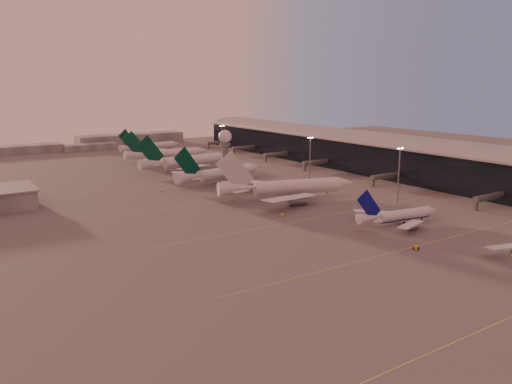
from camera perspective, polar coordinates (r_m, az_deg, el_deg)
ground at (r=154.36m, az=17.60°, el=-7.77°), size 700.00×700.00×0.00m
taxiway_markings at (r=211.75m, az=11.13°, el=-2.00°), size 180.00×185.25×0.02m
terminal at (r=301.89m, az=14.75°, el=4.09°), size 57.00×362.00×23.04m
radar_tower at (r=243.71m, az=-3.54°, el=5.08°), size 6.40×6.40×31.10m
mast_b at (r=226.16m, az=16.02°, el=2.21°), size 3.60×0.56×25.00m
mast_c at (r=261.75m, az=6.20°, el=3.94°), size 3.60×0.56×25.00m
mast_d at (r=334.74m, az=-3.88°, el=5.79°), size 3.60×0.56×25.00m
distant_horizon at (r=434.30m, az=-17.33°, el=5.45°), size 165.00×37.50×9.00m
narrowbody_mid at (r=192.51m, az=16.01°, el=-2.77°), size 37.80×29.99×14.81m
widebody_white at (r=226.87m, az=3.74°, el=0.20°), size 64.10×50.66×23.15m
greentail_a at (r=264.42m, az=-3.97°, el=1.88°), size 58.15×46.48×21.40m
greentail_b at (r=305.56m, az=-7.88°, el=3.25°), size 63.32×50.92×23.01m
greentail_c at (r=344.10m, az=-10.08°, el=4.14°), size 59.22×47.76×21.50m
greentail_d at (r=388.53m, az=-11.87°, el=4.93°), size 52.94×42.28×19.53m
gsv_tug_mid at (r=166.44m, az=17.81°, el=-6.11°), size 4.22×4.63×1.14m
gsv_truck_b at (r=208.97m, az=17.20°, el=-2.25°), size 4.95×2.99×1.88m
gsv_truck_c at (r=198.33m, az=3.12°, el=-2.42°), size 5.83×3.54×2.22m
gsv_catering_b at (r=239.33m, az=15.84°, el=-0.13°), size 5.03×3.61×3.77m
gsv_tug_far at (r=225.73m, az=1.59°, el=-0.74°), size 4.20×4.29×1.07m
gsv_truck_d at (r=246.84m, az=-10.70°, el=0.31°), size 3.41×5.70×2.17m
gsv_tug_hangar at (r=291.38m, az=-1.81°, el=2.21°), size 3.53×2.28×0.97m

